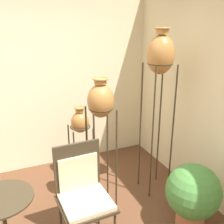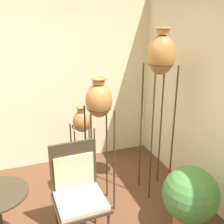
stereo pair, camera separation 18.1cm
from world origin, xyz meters
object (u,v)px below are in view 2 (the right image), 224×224
object	(u,v)px
vase_stand_short	(82,123)
chair	(78,189)
vase_stand_tall	(161,59)
potted_plant	(190,197)
vase_stand_medium	(99,104)

from	to	relation	value
vase_stand_short	chair	size ratio (longest dim) A/B	1.03
vase_stand_tall	potted_plant	distance (m)	1.54
potted_plant	chair	bearing A→B (deg)	164.27
vase_stand_medium	vase_stand_short	xyz separation A→B (m)	(-0.03, 0.71, -0.49)
vase_stand_tall	vase_stand_short	size ratio (longest dim) A/B	1.96
vase_stand_medium	potted_plant	size ratio (longest dim) A/B	2.13
vase_stand_short	potted_plant	size ratio (longest dim) A/B	1.43
vase_stand_tall	vase_stand_medium	xyz separation A→B (m)	(-0.77, -0.06, -0.44)
vase_stand_tall	chair	bearing A→B (deg)	-157.71
chair	potted_plant	size ratio (longest dim) A/B	1.38
vase_stand_short	potted_plant	world-z (taller)	vase_stand_short
vase_stand_medium	chair	distance (m)	0.90
vase_stand_tall	potted_plant	size ratio (longest dim) A/B	2.79
vase_stand_tall	vase_stand_medium	distance (m)	0.89
vase_stand_tall	potted_plant	world-z (taller)	vase_stand_tall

